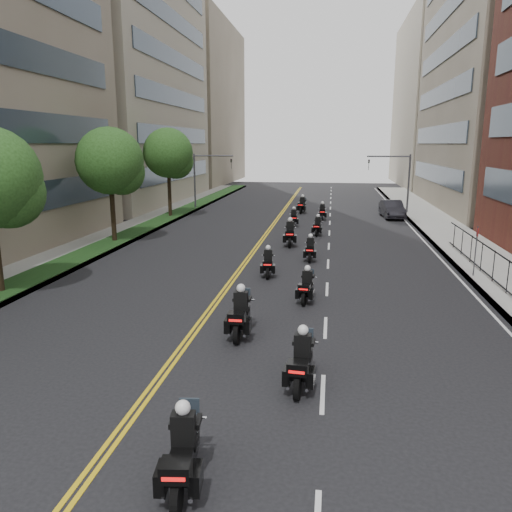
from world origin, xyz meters
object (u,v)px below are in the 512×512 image
at_px(motorcycle_4, 268,264).
at_px(parked_sedan, 392,209).
at_px(motorcycle_7, 318,227).
at_px(motorcycle_10, 302,206).
at_px(motorcycle_1, 302,363).
at_px(motorcycle_8, 294,219).
at_px(motorcycle_5, 310,250).
at_px(motorcycle_0, 183,455).
at_px(motorcycle_9, 322,213).
at_px(motorcycle_3, 307,287).
at_px(motorcycle_2, 240,316).
at_px(motorcycle_6, 290,235).

bearing_deg(motorcycle_4, parked_sedan, 63.21).
xyz_separation_m(motorcycle_7, motorcycle_10, (-1.84, 11.80, 0.10)).
xyz_separation_m(motorcycle_4, motorcycle_7, (2.15, 12.01, -0.01)).
relative_size(motorcycle_1, motorcycle_8, 1.11).
bearing_deg(motorcycle_5, motorcycle_1, -88.41).
height_order(motorcycle_0, motorcycle_9, motorcycle_0).
xyz_separation_m(motorcycle_10, parked_sedan, (8.23, -1.94, 0.08)).
xyz_separation_m(motorcycle_0, motorcycle_7, (1.76, 28.14, -0.08)).
height_order(motorcycle_5, motorcycle_7, motorcycle_7).
bearing_deg(motorcycle_9, motorcycle_10, 115.62).
distance_m(motorcycle_4, motorcycle_7, 12.20).
distance_m(motorcycle_0, motorcycle_1, 4.93).
height_order(motorcycle_1, parked_sedan, motorcycle_1).
relative_size(motorcycle_0, motorcycle_4, 1.12).
distance_m(motorcycle_8, parked_sedan, 10.37).
distance_m(motorcycle_0, parked_sedan, 38.86).
xyz_separation_m(motorcycle_3, motorcycle_9, (0.17, 23.71, 0.02)).
relative_size(motorcycle_8, motorcycle_10, 0.88).
xyz_separation_m(motorcycle_2, motorcycle_10, (0.24, 31.99, -0.02)).
height_order(motorcycle_1, motorcycle_5, motorcycle_1).
height_order(motorcycle_6, motorcycle_8, motorcycle_6).
bearing_deg(motorcycle_10, motorcycle_5, -78.52).
bearing_deg(motorcycle_8, motorcycle_2, -95.57).
height_order(motorcycle_4, motorcycle_5, motorcycle_4).
height_order(motorcycle_1, motorcycle_2, motorcycle_2).
bearing_deg(motorcycle_10, motorcycle_1, -79.85).
bearing_deg(motorcycle_10, motorcycle_3, -79.44).
bearing_deg(motorcycle_2, motorcycle_8, 88.91).
distance_m(motorcycle_1, motorcycle_10, 35.51).
bearing_deg(motorcycle_8, parked_sedan, 30.01).
height_order(motorcycle_1, motorcycle_6, motorcycle_6).
relative_size(motorcycle_1, parked_sedan, 0.50).
height_order(motorcycle_0, motorcycle_6, motorcycle_6).
height_order(motorcycle_4, motorcycle_7, motorcycle_4).
relative_size(motorcycle_0, motorcycle_3, 1.13).
bearing_deg(motorcycle_6, motorcycle_8, 89.07).
relative_size(motorcycle_4, motorcycle_7, 1.01).
bearing_deg(motorcycle_2, motorcycle_0, -88.71).
bearing_deg(parked_sedan, motorcycle_1, -104.95).
height_order(motorcycle_2, motorcycle_8, motorcycle_2).
bearing_deg(motorcycle_5, parked_sedan, 69.97).
height_order(motorcycle_4, parked_sedan, same).
relative_size(motorcycle_0, motorcycle_9, 1.10).
distance_m(motorcycle_7, motorcycle_10, 11.95).
bearing_deg(motorcycle_7, motorcycle_5, -86.44).
xyz_separation_m(motorcycle_9, motorcycle_10, (-2.02, 4.05, 0.07)).
distance_m(motorcycle_0, motorcycle_8, 31.98).
bearing_deg(motorcycle_7, motorcycle_6, -107.38).
bearing_deg(motorcycle_3, parked_sedan, 82.52).
relative_size(motorcycle_0, parked_sedan, 0.50).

